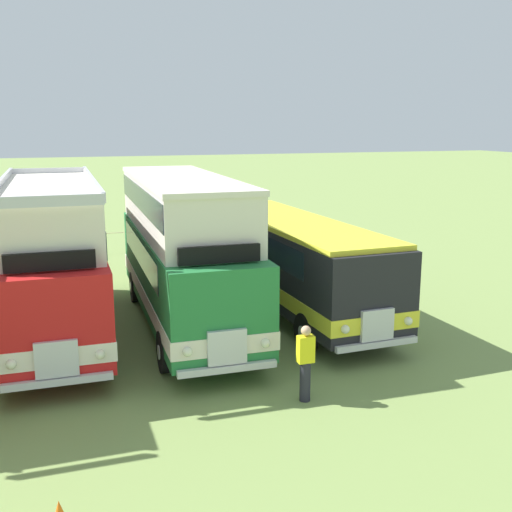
% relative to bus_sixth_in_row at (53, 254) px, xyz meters
% --- Properties ---
extents(bus_sixth_in_row, '(2.72, 9.93, 4.52)m').
position_rel_bus_sixth_in_row_xyz_m(bus_sixth_in_row, '(0.00, 0.00, 0.00)').
color(bus_sixth_in_row, red).
rests_on(bus_sixth_in_row, ground).
extents(bus_seventh_in_row, '(2.80, 10.03, 4.49)m').
position_rel_bus_sixth_in_row_xyz_m(bus_seventh_in_row, '(3.68, -0.46, 0.11)').
color(bus_seventh_in_row, '#237538').
rests_on(bus_seventh_in_row, ground).
extents(bus_eighth_in_row, '(2.85, 10.51, 2.99)m').
position_rel_bus_sixth_in_row_xyz_m(bus_eighth_in_row, '(7.34, -0.01, -0.60)').
color(bus_eighth_in_row, black).
rests_on(bus_eighth_in_row, ground).
extents(marshal_person, '(0.36, 0.24, 1.73)m').
position_rel_bus_sixth_in_row_xyz_m(marshal_person, '(5.05, -6.43, -1.47)').
color(marshal_person, '#23232D').
rests_on(marshal_person, ground).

